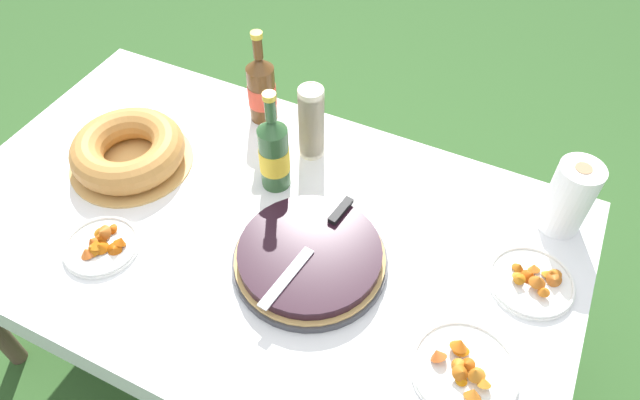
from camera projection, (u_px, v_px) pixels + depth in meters
The scene contains 13 objects.
ground_plane at pixel (271, 345), 1.99m from camera, with size 16.00×16.00×0.00m, color #335B28.
garden_table at pixel (257, 240), 1.53m from camera, with size 1.64×0.95×0.67m.
tablecloth at pixel (255, 229), 1.49m from camera, with size 1.65×0.96×0.10m.
berry_tart at pixel (310, 257), 1.38m from camera, with size 0.38×0.38×0.06m.
serving_knife at pixel (316, 240), 1.37m from camera, with size 0.07×0.37×0.01m.
bundt_cake at pixel (128, 151), 1.59m from camera, with size 0.35×0.35×0.10m.
cup_stack at pixel (311, 123), 1.57m from camera, with size 0.07×0.07×0.23m.
cider_bottle_green at pixel (274, 153), 1.49m from camera, with size 0.08×0.08×0.31m.
cider_bottle_amber at pixel (262, 89), 1.68m from camera, with size 0.08×0.08×0.30m.
snack_plate_near at pixel (464, 369), 1.21m from camera, with size 0.23×0.23×0.05m.
snack_plate_left at pixel (532, 280), 1.36m from camera, with size 0.21×0.21×0.05m.
snack_plate_right at pixel (101, 245), 1.42m from camera, with size 0.19×0.19×0.06m.
paper_towel_roll at pixel (569, 197), 1.41m from camera, with size 0.11×0.11×0.21m.
Camera 1 is at (0.55, -0.76, 1.83)m, focal length 32.00 mm.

